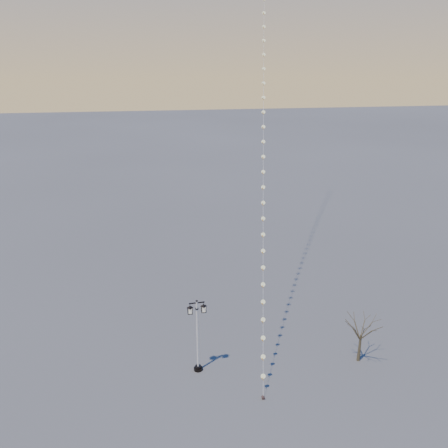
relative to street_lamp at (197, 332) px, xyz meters
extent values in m
plane|color=#4D4D4D|center=(2.95, -1.91, -2.89)|extent=(300.00, 300.00, 0.00)
cylinder|color=black|center=(0.00, 0.00, -2.81)|extent=(0.58, 0.58, 0.17)
cylinder|color=black|center=(0.00, 0.00, -2.65)|extent=(0.41, 0.41, 0.15)
cylinder|color=silver|center=(0.00, 0.00, -0.14)|extent=(0.13, 0.13, 4.87)
cylinder|color=black|center=(0.00, 0.00, 1.72)|extent=(0.21, 0.21, 0.06)
cube|color=black|center=(0.00, 0.00, 2.14)|extent=(0.99, 0.14, 0.06)
sphere|color=black|center=(0.00, 0.00, 2.26)|extent=(0.15, 0.15, 0.15)
pyramid|color=black|center=(-0.43, -0.03, 1.98)|extent=(0.46, 0.46, 0.15)
cube|color=beige|center=(-0.43, -0.03, 1.66)|extent=(0.27, 0.27, 0.35)
cube|color=black|center=(-0.43, -0.03, 1.46)|extent=(0.31, 0.31, 0.04)
pyramid|color=black|center=(0.43, 0.03, 1.98)|extent=(0.46, 0.46, 0.15)
cube|color=beige|center=(0.43, 0.03, 1.66)|extent=(0.27, 0.27, 0.35)
cube|color=black|center=(0.43, 0.03, 1.46)|extent=(0.31, 0.31, 0.04)
cone|color=#423925|center=(10.90, -0.61, -1.89)|extent=(0.24, 0.24, 2.01)
cylinder|color=#35241F|center=(3.61, -3.38, -2.79)|extent=(0.19, 0.19, 0.19)
cylinder|color=black|center=(3.61, -3.38, -2.77)|extent=(0.03, 0.03, 0.24)
cone|color=orange|center=(6.98, 13.03, 16.85)|extent=(0.08, 0.08, 0.27)
cylinder|color=white|center=(3.61, -3.38, -2.31)|extent=(0.02, 0.02, 0.77)
camera|label=1|loc=(-2.29, -26.21, 16.95)|focal=38.15mm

